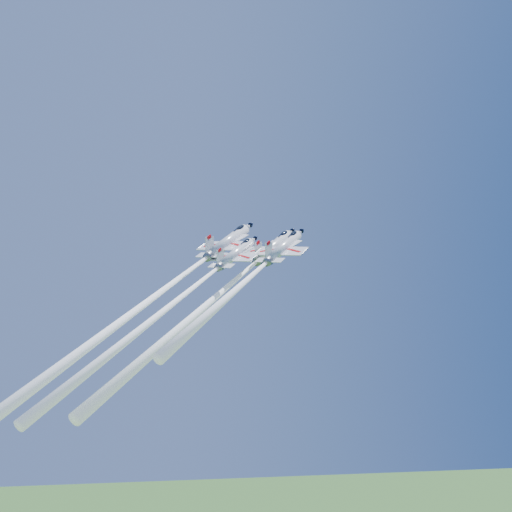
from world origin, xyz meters
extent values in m
cylinder|color=silver|center=(5.02, 6.53, 90.36)|extent=(6.72, 8.78, 11.99)
cone|color=silver|center=(9.68, 10.83, 94.65)|extent=(3.47, 3.67, 3.34)
cone|color=black|center=(10.76, 11.83, 95.65)|extent=(1.75, 1.85, 1.68)
cone|color=slate|center=(0.73, 2.56, 86.41)|extent=(3.11, 3.10, 2.37)
ellipsoid|color=black|center=(7.81, 8.95, 93.76)|extent=(3.09, 3.06, 2.73)
cube|color=black|center=(6.74, 7.91, 93.07)|extent=(0.96, 0.95, 0.95)
cube|color=silver|center=(4.32, 5.93, 89.42)|extent=(10.27, 9.46, 3.70)
cube|color=silver|center=(5.61, 8.93, 91.74)|extent=(3.16, 2.93, 2.19)
cube|color=silver|center=(7.58, 7.12, 91.41)|extent=(3.16, 2.93, 2.19)
cube|color=silver|center=(1.39, 3.18, 86.89)|extent=(5.54, 5.11, 1.94)
cube|color=silver|center=(1.04, 2.50, 88.53)|extent=(2.68, 3.12, 4.12)
cube|color=#BD090A|center=(0.79, 1.98, 89.90)|extent=(1.11, 1.14, 1.23)
cube|color=black|center=(5.33, 7.01, 89.55)|extent=(7.03, 6.52, 6.22)
sphere|color=white|center=(0.57, 2.40, 86.25)|extent=(1.21, 1.26, 1.10)
cone|color=white|center=(-13.87, -10.96, 72.94)|extent=(17.35, 25.59, 40.60)
cylinder|color=silver|center=(-4.80, 3.07, 90.08)|extent=(6.74, 8.80, 12.02)
cone|color=silver|center=(-0.14, 7.38, 94.37)|extent=(3.48, 3.68, 3.34)
cone|color=black|center=(0.94, 8.38, 95.37)|extent=(1.75, 1.85, 1.68)
cone|color=slate|center=(-9.10, -0.91, 86.11)|extent=(3.11, 3.10, 2.37)
ellipsoid|color=black|center=(-2.01, 5.49, 93.48)|extent=(3.10, 3.06, 2.74)
cube|color=black|center=(-3.08, 4.45, 92.79)|extent=(0.96, 0.96, 0.95)
cube|color=silver|center=(-5.50, 2.47, 89.13)|extent=(10.29, 9.48, 3.71)
cube|color=silver|center=(-4.21, 5.47, 91.46)|extent=(3.16, 2.94, 2.20)
cube|color=silver|center=(-2.24, 3.66, 91.13)|extent=(3.16, 2.94, 2.20)
cube|color=silver|center=(-8.44, -0.28, 86.60)|extent=(5.55, 5.12, 1.94)
cube|color=silver|center=(-8.79, -0.96, 88.24)|extent=(2.68, 3.13, 4.12)
cube|color=#BD090A|center=(-9.05, -1.49, 89.62)|extent=(1.11, 1.15, 1.24)
cube|color=black|center=(-4.49, 3.55, 89.26)|extent=(7.04, 6.53, 6.23)
sphere|color=white|center=(-9.26, -1.06, 85.96)|extent=(1.21, 1.26, 1.10)
cone|color=white|center=(-26.41, -16.92, 70.16)|extent=(20.09, 29.89, 47.88)
cylinder|color=silver|center=(4.95, -1.21, 88.52)|extent=(6.25, 8.17, 11.15)
cone|color=silver|center=(9.27, 2.79, 92.50)|extent=(3.23, 3.41, 3.10)
cone|color=black|center=(10.28, 3.72, 93.43)|extent=(1.63, 1.72, 1.56)
cone|color=slate|center=(0.96, -4.90, 84.84)|extent=(2.89, 2.88, 2.20)
ellipsoid|color=black|center=(7.54, 1.04, 91.67)|extent=(2.87, 2.84, 2.54)
cube|color=black|center=(6.54, 0.08, 91.04)|extent=(0.89, 0.89, 0.89)
cube|color=silver|center=(4.30, -1.76, 87.64)|extent=(9.55, 8.79, 3.44)
cube|color=silver|center=(5.50, 1.02, 89.79)|extent=(2.93, 2.73, 2.04)
cube|color=silver|center=(7.33, -0.65, 89.49)|extent=(2.93, 2.73, 2.04)
cube|color=silver|center=(1.57, -4.32, 85.29)|extent=(5.15, 4.75, 1.80)
cube|color=silver|center=(1.24, -4.95, 86.81)|extent=(2.49, 2.90, 3.83)
cube|color=#BD090A|center=(1.01, -5.43, 88.09)|extent=(1.03, 1.06, 1.15)
cube|color=black|center=(5.23, -0.76, 87.76)|extent=(6.53, 6.06, 5.78)
sphere|color=white|center=(0.81, -5.04, 84.70)|extent=(1.12, 1.17, 1.02)
cone|color=white|center=(-8.72, -13.85, 75.92)|extent=(12.18, 17.57, 27.22)
cylinder|color=silver|center=(-4.23, -2.17, 86.65)|extent=(5.58, 7.29, 9.96)
cone|color=silver|center=(-0.37, 1.41, 90.21)|extent=(2.88, 3.05, 2.77)
cone|color=black|center=(0.53, 2.24, 91.04)|extent=(1.45, 1.54, 1.39)
cone|color=slate|center=(-7.79, -5.47, 83.36)|extent=(2.58, 2.57, 1.97)
ellipsoid|color=black|center=(-1.92, -0.16, 89.47)|extent=(2.57, 2.54, 2.27)
cube|color=black|center=(-2.80, -1.02, 88.90)|extent=(0.80, 0.79, 0.79)
cube|color=silver|center=(-4.81, -2.66, 85.86)|extent=(8.53, 7.85, 3.07)
cube|color=silver|center=(-3.74, -0.17, 87.79)|extent=(2.62, 2.43, 1.82)
cube|color=silver|center=(-2.10, -1.67, 87.52)|extent=(2.62, 2.43, 1.82)
cube|color=silver|center=(-7.25, -4.94, 83.76)|extent=(4.60, 4.24, 1.61)
cube|color=silver|center=(-7.54, -5.51, 85.13)|extent=(2.22, 2.59, 3.42)
cube|color=#BD090A|center=(-7.75, -5.94, 86.27)|extent=(0.92, 0.95, 1.02)
cube|color=black|center=(-3.98, -1.77, 85.97)|extent=(5.83, 5.42, 5.16)
sphere|color=white|center=(-7.93, -5.59, 83.24)|extent=(1.00, 1.04, 0.91)
cone|color=white|center=(-20.90, -17.59, 71.28)|extent=(15.40, 22.80, 36.35)
camera|label=1|loc=(-22.19, -100.79, 64.23)|focal=40.00mm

